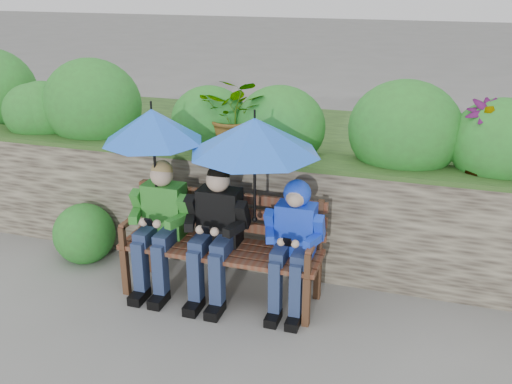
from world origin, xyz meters
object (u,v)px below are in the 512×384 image
(park_bench, at_px, (223,238))
(boy_middle, at_px, (215,228))
(umbrella_left, at_px, (152,126))
(umbrella_right, at_px, (255,136))
(boy_right, at_px, (293,236))
(boy_left, at_px, (160,220))

(park_bench, relative_size, boy_middle, 1.47)
(park_bench, bearing_deg, boy_middle, -115.70)
(umbrella_left, relative_size, umbrella_right, 0.92)
(boy_middle, xyz_separation_m, umbrella_left, (-0.51, 0.03, 0.78))
(park_bench, distance_m, boy_middle, 0.15)
(boy_middle, xyz_separation_m, umbrella_right, (0.31, 0.06, 0.76))
(umbrella_right, bearing_deg, boy_right, -6.71)
(park_bench, bearing_deg, umbrella_right, -3.96)
(park_bench, relative_size, umbrella_left, 1.76)
(umbrella_right, bearing_deg, boy_left, -176.03)
(boy_right, distance_m, umbrella_left, 1.38)
(boy_left, bearing_deg, park_bench, 8.07)
(park_bench, xyz_separation_m, umbrella_right, (0.27, -0.02, 0.89))
(boy_middle, distance_m, umbrella_left, 0.93)
(boy_left, bearing_deg, umbrella_right, 3.97)
(boy_left, xyz_separation_m, umbrella_left, (-0.03, 0.03, 0.78))
(boy_middle, height_order, umbrella_left, umbrella_left)
(umbrella_right, bearing_deg, park_bench, 176.04)
(boy_left, xyz_separation_m, umbrella_right, (0.79, 0.06, 0.76))
(boy_middle, relative_size, umbrella_right, 1.10)
(boy_middle, relative_size, umbrella_left, 1.20)
(umbrella_left, xyz_separation_m, umbrella_right, (0.82, 0.03, -0.02))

